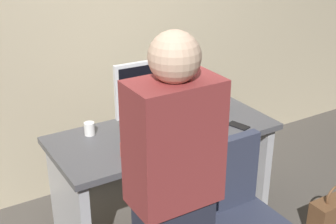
% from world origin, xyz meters
% --- Properties ---
extents(ground_plane, '(9.00, 9.00, 0.00)m').
position_xyz_m(ground_plane, '(0.00, 0.00, 0.00)').
color(ground_plane, '#4C4742').
extents(desk, '(1.48, 0.66, 0.74)m').
position_xyz_m(desk, '(0.00, 0.00, 0.52)').
color(desk, '#4C4C51').
rests_on(desk, ground).
extents(person_at_desk, '(0.40, 0.24, 1.64)m').
position_xyz_m(person_at_desk, '(-0.44, -0.83, 0.84)').
color(person_at_desk, '#262838').
rests_on(person_at_desk, ground).
extents(monitor, '(0.54, 0.15, 0.46)m').
position_xyz_m(monitor, '(-0.02, 0.10, 1.00)').
color(monitor, silver).
rests_on(monitor, desk).
extents(keyboard, '(0.43, 0.14, 0.02)m').
position_xyz_m(keyboard, '(-0.08, -0.08, 0.75)').
color(keyboard, '#262626').
rests_on(keyboard, desk).
extents(mouse, '(0.06, 0.10, 0.03)m').
position_xyz_m(mouse, '(0.24, -0.06, 0.76)').
color(mouse, white).
rests_on(mouse, desk).
extents(cup_near_keyboard, '(0.07, 0.07, 0.09)m').
position_xyz_m(cup_near_keyboard, '(-0.36, -0.18, 0.79)').
color(cup_near_keyboard, '#D84C3F').
rests_on(cup_near_keyboard, desk).
extents(cup_by_monitor, '(0.07, 0.07, 0.08)m').
position_xyz_m(cup_by_monitor, '(-0.44, 0.19, 0.79)').
color(cup_by_monitor, white).
rests_on(cup_by_monitor, desk).
extents(book_stack, '(0.23, 0.18, 0.15)m').
position_xyz_m(book_stack, '(0.44, 0.09, 0.82)').
color(book_stack, beige).
rests_on(book_stack, desk).
extents(cell_phone, '(0.11, 0.16, 0.01)m').
position_xyz_m(cell_phone, '(0.46, -0.20, 0.75)').
color(cell_phone, black).
rests_on(cell_phone, desk).
extents(handbag, '(0.34, 0.14, 0.38)m').
position_xyz_m(handbag, '(0.95, -0.67, 0.14)').
color(handbag, brown).
rests_on(handbag, ground).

